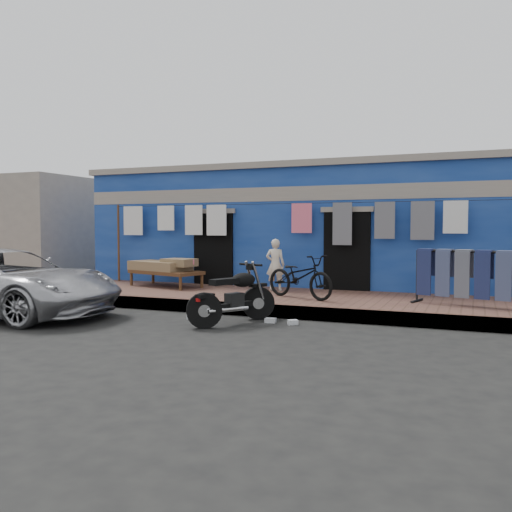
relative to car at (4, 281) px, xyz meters
The scene contains 15 objects.
ground 4.47m from the car, ahead, with size 80.00×80.00×0.00m, color black.
sidewalk 5.49m from the car, 36.15° to the left, with size 28.00×3.00×0.25m, color brown.
curb 4.79m from the car, 21.89° to the left, with size 28.00×0.10×0.25m, color gray.
building 8.51m from the car, 58.54° to the left, with size 12.20×5.20×3.36m.
neighbor_left 9.83m from the car, 132.37° to the left, with size 6.00×5.00×3.40m, color #9E9384.
clothesline 6.22m from the car, 47.04° to the left, with size 10.06×0.06×2.10m.
car is the anchor object (origin of this frame).
seated_person 5.78m from the car, 43.76° to the left, with size 0.44×0.29×1.21m, color beige.
bicycle 5.89m from the car, 29.15° to the left, with size 0.61×1.72×1.12m, color black.
motorcycle 4.59m from the car, 11.15° to the left, with size 1.17×1.73×1.06m, color black, non-canonical shape.
charpoy 3.99m from the car, 70.19° to the left, with size 2.20×1.48×0.68m, color brown, non-canonical shape.
jeans_rack 9.00m from the car, 19.16° to the left, with size 2.32×1.04×1.10m, color black, non-canonical shape.
litter_a 5.28m from the car, 13.61° to the left, with size 0.19×0.15×0.08m, color silver.
litter_b 5.70m from the car, 12.28° to the left, with size 0.17×0.13×0.08m, color silver.
litter_c 3.81m from the car, 16.56° to the left, with size 0.21×0.17×0.08m, color silver.
Camera 1 is at (4.11, -8.10, 1.72)m, focal length 38.00 mm.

